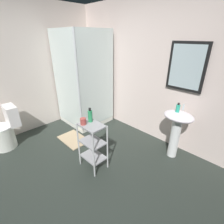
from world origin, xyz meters
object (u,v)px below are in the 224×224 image
object	(u,v)px
pedestal_sink	(177,126)
body_wash_bottle_green	(90,116)
rinse_cup	(83,121)
bath_mat	(74,139)
toilet	(5,131)
shower_stall	(85,104)
hand_soap_bottle	(178,108)
storage_cart	(93,143)

from	to	relation	value
pedestal_sink	body_wash_bottle_green	world-z (taller)	body_wash_bottle_green
pedestal_sink	rinse_cup	size ratio (longest dim) A/B	8.70
pedestal_sink	bath_mat	distance (m)	1.94
body_wash_bottle_green	bath_mat	distance (m)	1.13
toilet	rinse_cup	xyz separation A→B (m)	(1.42, 0.72, 0.47)
shower_stall	hand_soap_bottle	bearing A→B (deg)	9.64
shower_stall	bath_mat	world-z (taller)	shower_stall
pedestal_sink	rinse_cup	world-z (taller)	rinse_cup
body_wash_bottle_green	rinse_cup	bearing A→B (deg)	-92.35
hand_soap_bottle	rinse_cup	distance (m)	1.43
bath_mat	pedestal_sink	bearing A→B (deg)	30.72
pedestal_sink	toilet	bearing A→B (deg)	-139.87
toilet	storage_cart	bearing A→B (deg)	27.63
body_wash_bottle_green	bath_mat	xyz separation A→B (m)	(-0.76, 0.12, -0.82)
pedestal_sink	rinse_cup	bearing A→B (deg)	-125.20
storage_cart	hand_soap_bottle	distance (m)	1.39
storage_cart	bath_mat	xyz separation A→B (m)	(-0.84, 0.17, -0.43)
hand_soap_bottle	body_wash_bottle_green	bearing A→B (deg)	-126.94
pedestal_sink	hand_soap_bottle	world-z (taller)	hand_soap_bottle
shower_stall	pedestal_sink	distance (m)	2.02
bath_mat	body_wash_bottle_green	bearing A→B (deg)	-8.84
toilet	shower_stall	bearing A→B (deg)	80.47
shower_stall	body_wash_bottle_green	bearing A→B (deg)	-32.00
rinse_cup	shower_stall	bearing A→B (deg)	143.80
rinse_cup	pedestal_sink	bearing A→B (deg)	54.80
shower_stall	storage_cart	distance (m)	1.47
shower_stall	bath_mat	size ratio (longest dim) A/B	3.33
toilet	bath_mat	distance (m)	1.21
shower_stall	hand_soap_bottle	distance (m)	2.03
pedestal_sink	rinse_cup	distance (m)	1.46
hand_soap_bottle	rinse_cup	world-z (taller)	hand_soap_bottle
hand_soap_bottle	bath_mat	bearing A→B (deg)	-148.83
shower_stall	pedestal_sink	world-z (taller)	shower_stall
body_wash_bottle_green	rinse_cup	size ratio (longest dim) A/B	2.28
body_wash_bottle_green	shower_stall	bearing A→B (deg)	148.00
toilet	body_wash_bottle_green	size ratio (longest dim) A/B	3.58
pedestal_sink	hand_soap_bottle	size ratio (longest dim) A/B	5.59
shower_stall	bath_mat	bearing A→B (deg)	-56.46
storage_cart	hand_soap_bottle	world-z (taller)	hand_soap_bottle
body_wash_bottle_green	toilet	bearing A→B (deg)	-149.53
storage_cart	rinse_cup	size ratio (longest dim) A/B	7.95
hand_soap_bottle	storage_cart	bearing A→B (deg)	-122.71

